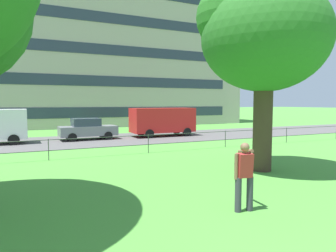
# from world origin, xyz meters

# --- Properties ---
(street_strip) EXTENTS (80.00, 7.61, 0.01)m
(street_strip) POSITION_xyz_m (0.00, 21.32, 0.00)
(street_strip) COLOR #565454
(street_strip) RESTS_ON ground
(park_fence) EXTENTS (34.48, 0.04, 1.00)m
(park_fence) POSITION_xyz_m (-0.00, 14.57, 0.67)
(park_fence) COLOR #333833
(park_fence) RESTS_ON ground
(tree_small_lawn) EXTENTS (4.85, 4.99, 7.27)m
(tree_small_lawn) POSITION_xyz_m (4.95, 9.12, 5.16)
(tree_small_lawn) COLOR #423023
(tree_small_lawn) RESTS_ON ground
(person_thrower) EXTENTS (0.60, 0.74, 1.69)m
(person_thrower) POSITION_xyz_m (1.47, 5.54, 0.91)
(person_thrower) COLOR #383842
(person_thrower) RESTS_ON ground
(car_grey_far_right) EXTENTS (4.06, 1.93, 1.54)m
(car_grey_far_right) POSITION_xyz_m (0.59, 21.84, 0.78)
(car_grey_far_right) COLOR slate
(car_grey_far_right) RESTS_ON ground
(panel_van_center) EXTENTS (5.00, 2.10, 2.24)m
(panel_van_center) POSITION_xyz_m (6.44, 21.67, 1.27)
(panel_van_center) COLOR red
(panel_van_center) RESTS_ON ground
(apartment_building_background) EXTENTS (34.72, 15.71, 16.85)m
(apartment_building_background) POSITION_xyz_m (4.66, 39.43, 8.43)
(apartment_building_background) COLOR #ADA393
(apartment_building_background) RESTS_ON ground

